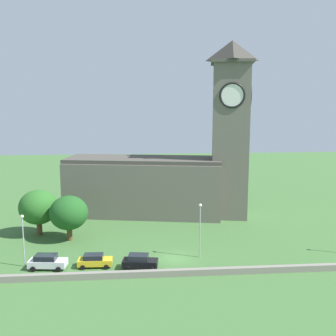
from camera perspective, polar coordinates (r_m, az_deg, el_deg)
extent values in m
plane|color=#3D6633|center=(69.28, -0.26, -8.20)|extent=(200.00, 200.00, 0.00)
cube|color=#666056|center=(75.24, -3.50, -2.85)|extent=(30.06, 15.00, 10.08)
cube|color=#47433C|center=(74.31, -3.54, 1.22)|extent=(29.92, 14.22, 0.70)
cube|color=#666056|center=(73.09, 8.91, 3.70)|extent=(7.41, 7.41, 27.72)
cube|color=#4F4B43|center=(73.13, 9.19, 14.77)|extent=(8.60, 8.60, 0.50)
pyramid|color=#38352F|center=(73.36, 9.23, 16.33)|extent=(7.78, 7.78, 3.50)
cylinder|color=white|center=(69.55, 9.23, 10.28)|extent=(4.03, 0.86, 4.07)
torus|color=black|center=(69.55, 9.23, 10.28)|extent=(4.43, 1.17, 4.44)
cylinder|color=white|center=(73.04, 11.65, 10.16)|extent=(0.86, 4.03, 4.07)
torus|color=black|center=(73.04, 11.65, 10.16)|extent=(1.17, 4.43, 4.44)
cube|color=gray|center=(49.94, 1.70, -14.79)|extent=(59.64, 0.70, 0.81)
cube|color=silver|center=(53.87, -16.88, -12.94)|extent=(4.89, 2.38, 0.86)
cube|color=#1E232B|center=(53.66, -17.16, -12.16)|extent=(2.81, 1.92, 0.68)
cylinder|color=black|center=(54.38, -14.90, -13.12)|extent=(0.72, 0.41, 0.69)
cylinder|color=black|center=(52.74, -15.48, -13.87)|extent=(0.72, 0.41, 0.69)
cylinder|color=black|center=(55.35, -18.16, -12.87)|extent=(0.72, 0.41, 0.69)
cylinder|color=black|center=(53.74, -18.84, -13.59)|extent=(0.72, 0.41, 0.69)
cube|color=gold|center=(53.12, -10.41, -13.10)|extent=(4.41, 1.88, 0.77)
cube|color=#1E232B|center=(52.89, -10.67, -12.40)|extent=(2.49, 1.61, 0.61)
cylinder|color=black|center=(53.90, -8.67, -13.15)|extent=(0.62, 0.33, 0.61)
cylinder|color=black|center=(52.30, -8.86, -13.88)|extent=(0.62, 0.33, 0.61)
cylinder|color=black|center=(54.27, -11.88, -13.09)|extent=(0.62, 0.33, 0.61)
cylinder|color=black|center=(52.68, -12.17, -13.80)|extent=(0.62, 0.33, 0.61)
cube|color=black|center=(51.84, -4.02, -13.44)|extent=(4.68, 2.49, 0.86)
cube|color=#1E232B|center=(51.58, -4.28, -12.65)|extent=(2.71, 1.97, 0.68)
cylinder|color=black|center=(52.64, -2.19, -13.57)|extent=(0.73, 0.43, 0.68)
cylinder|color=black|center=(51.00, -2.43, -14.35)|extent=(0.73, 0.43, 0.68)
cylinder|color=black|center=(53.05, -5.53, -13.42)|extent=(0.73, 0.43, 0.68)
cylinder|color=black|center=(51.42, -5.88, -14.18)|extent=(0.73, 0.43, 0.68)
cylinder|color=#9EA0A5|center=(54.68, -20.05, -10.03)|extent=(0.14, 0.14, 6.45)
sphere|color=#F4EFCC|center=(53.68, -20.25, -6.55)|extent=(0.44, 0.44, 0.44)
cylinder|color=#9EA0A5|center=(54.55, 4.61, -9.18)|extent=(0.14, 0.14, 7.08)
sphere|color=#F4EFCC|center=(53.49, 4.66, -5.36)|extent=(0.44, 0.44, 0.44)
cylinder|color=brown|center=(63.44, -13.95, -9.11)|extent=(0.81, 0.81, 2.17)
ellipsoid|color=#1E511E|center=(62.51, -14.07, -6.26)|extent=(5.81, 5.81, 5.23)
cylinder|color=brown|center=(67.25, -17.98, -8.19)|extent=(0.85, 0.85, 2.28)
ellipsoid|color=#286023|center=(66.33, -18.12, -5.36)|extent=(6.10, 6.10, 5.49)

